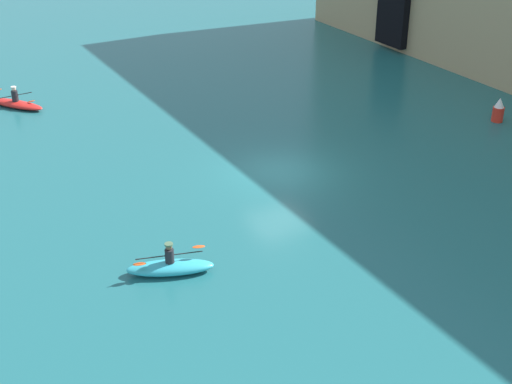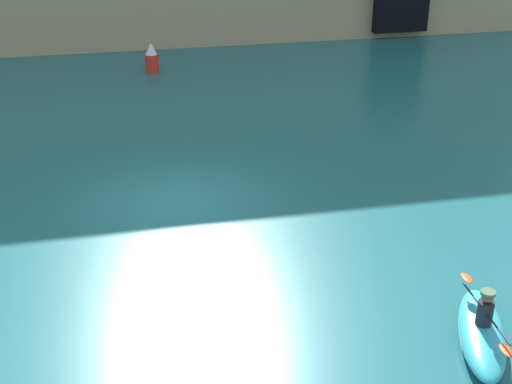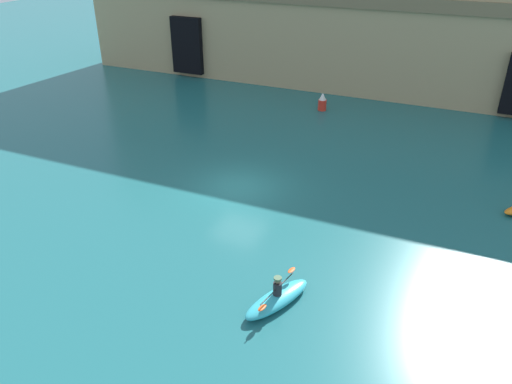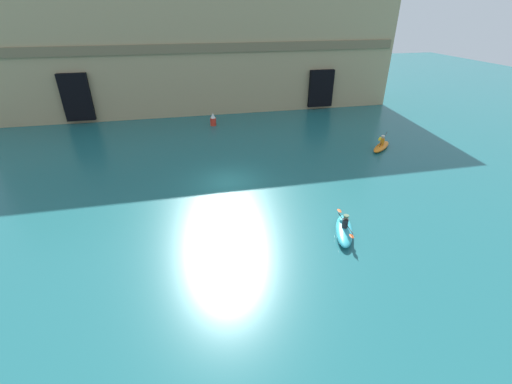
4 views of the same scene
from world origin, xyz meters
name	(u,v)px [view 3 (image 3 of 4)]	position (x,y,z in m)	size (l,w,h in m)	color
ground_plane	(239,187)	(0.00, 0.00, 0.00)	(120.00, 120.00, 0.00)	#1E6066
kayak_cyan	(277,298)	(4.81, -7.01, 0.25)	(1.85, 2.93, 1.13)	#33B2C6
marker_buoy	(322,102)	(0.37, 12.37, 0.56)	(0.56, 0.56, 1.22)	red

